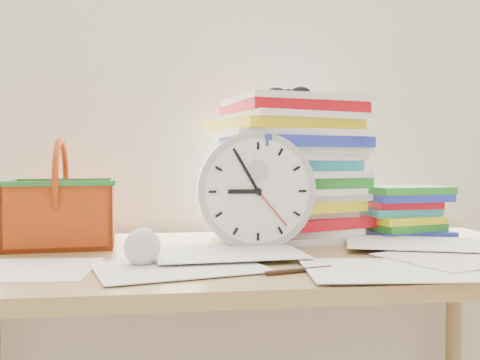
{
  "coord_description": "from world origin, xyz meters",
  "views": [
    {
      "loc": [
        -0.19,
        0.43,
        0.95
      ],
      "look_at": [
        -0.03,
        1.6,
        0.91
      ],
      "focal_mm": 40.0,
      "sensor_mm": 36.0,
      "label": 1
    }
  ],
  "objects": [
    {
      "name": "curtain",
      "position": [
        0.0,
        1.98,
        1.3
      ],
      "size": [
        2.4,
        0.01,
        2.5
      ],
      "primitive_type": "cube",
      "color": "white",
      "rests_on": "room_shell"
    },
    {
      "name": "desk",
      "position": [
        0.0,
        1.6,
        0.68
      ],
      "size": [
        1.4,
        0.7,
        0.75
      ],
      "color": "#9F814A",
      "rests_on": "ground"
    },
    {
      "name": "paper_stack",
      "position": [
        0.13,
        1.8,
        0.93
      ],
      "size": [
        0.43,
        0.39,
        0.37
      ],
      "primitive_type": null,
      "rotation": [
        0.0,
        0.0,
        0.28
      ],
      "color": "white",
      "rests_on": "desk"
    },
    {
      "name": "clock",
      "position": [
        0.01,
        1.64,
        0.88
      ],
      "size": [
        0.27,
        0.05,
        0.27
      ],
      "primitive_type": "cylinder",
      "rotation": [
        1.57,
        0.0,
        0.0
      ],
      "color": "#B0B2B4",
      "rests_on": "desk"
    },
    {
      "name": "sunglasses",
      "position": [
        0.12,
        1.78,
        1.13
      ],
      "size": [
        0.16,
        0.15,
        0.03
      ],
      "primitive_type": null,
      "rotation": [
        0.0,
        0.0,
        -0.38
      ],
      "color": "black",
      "rests_on": "paper_stack"
    },
    {
      "name": "book_stack",
      "position": [
        0.43,
        1.78,
        0.82
      ],
      "size": [
        0.26,
        0.22,
        0.14
      ],
      "primitive_type": null,
      "rotation": [
        0.0,
        0.0,
        0.18
      ],
      "color": "white",
      "rests_on": "desk"
    },
    {
      "name": "basket",
      "position": [
        -0.44,
        1.74,
        0.88
      ],
      "size": [
        0.27,
        0.21,
        0.25
      ],
      "primitive_type": null,
      "rotation": [
        0.0,
        0.0,
        0.07
      ],
      "color": "#CB4913",
      "rests_on": "desk"
    },
    {
      "name": "crumpled_ball",
      "position": [
        -0.24,
        1.48,
        0.79
      ],
      "size": [
        0.07,
        0.07,
        0.07
      ],
      "primitive_type": "sphere",
      "color": "silver",
      "rests_on": "desk"
    },
    {
      "name": "pen",
      "position": [
        0.05,
        1.37,
        0.75
      ],
      "size": [
        0.13,
        0.04,
        0.01
      ],
      "primitive_type": "cylinder",
      "rotation": [
        0.0,
        1.57,
        0.26
      ],
      "color": "black",
      "rests_on": "desk"
    },
    {
      "name": "scattered_papers",
      "position": [
        0.0,
        1.6,
        0.76
      ],
      "size": [
        1.26,
        0.42,
        0.02
      ],
      "primitive_type": null,
      "color": "white",
      "rests_on": "desk"
    }
  ]
}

